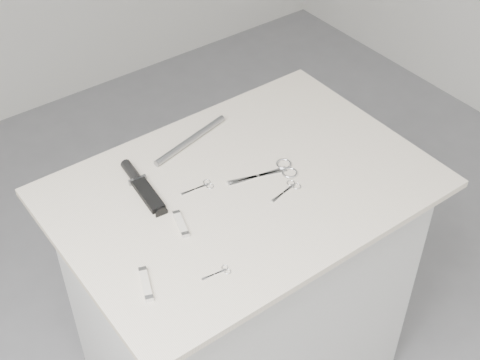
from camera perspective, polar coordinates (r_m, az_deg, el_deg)
plinth at (r=2.14m, az=0.24°, el=-9.87°), size 0.90×0.60×0.90m
display_board at (r=1.80m, az=0.28°, el=-0.69°), size 1.00×0.70×0.02m
large_shears at (r=1.83m, az=3.13°, el=0.76°), size 0.20×0.10×0.01m
embroidery_scissors_a at (r=1.78m, az=4.18°, el=-0.74°), size 0.10×0.05×0.00m
embroidery_scissors_b at (r=1.79m, az=-3.30°, el=-0.57°), size 0.09×0.04×0.00m
tiny_scissors at (r=1.58m, az=-1.75°, el=-7.88°), size 0.07×0.03×0.00m
sheathed_knife at (r=1.80m, az=-8.50°, el=-0.35°), size 0.06×0.22×0.03m
pocket_knife_a at (r=1.56m, az=-8.04°, el=-8.76°), size 0.05×0.10×0.01m
pocket_knife_b at (r=1.69m, az=-5.08°, el=-3.74°), size 0.04×0.09×0.01m
metal_rail at (r=1.93m, az=-4.24°, el=3.43°), size 0.28×0.08×0.02m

